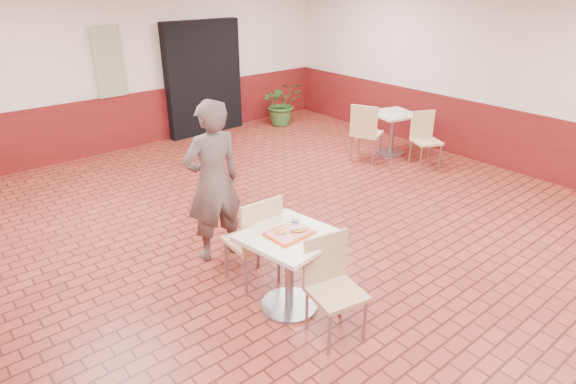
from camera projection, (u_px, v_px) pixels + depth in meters
room_shell at (337, 124)px, 5.22m from camera, size 8.01×10.01×3.01m
wainscot_band at (333, 207)px, 5.63m from camera, size 8.00×10.00×1.00m
corridor_doorway at (204, 79)px, 9.49m from camera, size 1.60×0.22×2.20m
promo_poster at (109, 62)px, 8.28m from camera, size 0.50×0.03×1.20m
main_table at (289, 259)px, 4.52m from camera, size 0.77×0.77×0.81m
chair_main_front at (332, 281)px, 4.23m from camera, size 0.51×0.51×0.94m
chair_main_back at (256, 237)px, 4.86m from camera, size 0.50×0.50×1.01m
customer at (213, 182)px, 5.24m from camera, size 0.70×0.48×1.84m
serving_tray at (289, 233)px, 4.40m from camera, size 0.40×0.31×0.02m
ring_donut at (280, 231)px, 4.38m from camera, size 0.11×0.11×0.03m
long_john_donut at (299, 229)px, 4.39m from camera, size 0.17×0.13×0.05m
paper_cup at (295, 221)px, 4.50m from camera, size 0.07×0.07×0.09m
second_table at (392, 126)px, 8.58m from camera, size 0.71×0.71×0.75m
chair_second_left at (365, 130)px, 8.19m from camera, size 0.61×0.61×1.01m
chair_second_front at (425, 136)px, 8.08m from camera, size 0.56×0.56×0.91m
potted_plant at (282, 103)px, 10.27m from camera, size 1.05×0.99×0.93m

